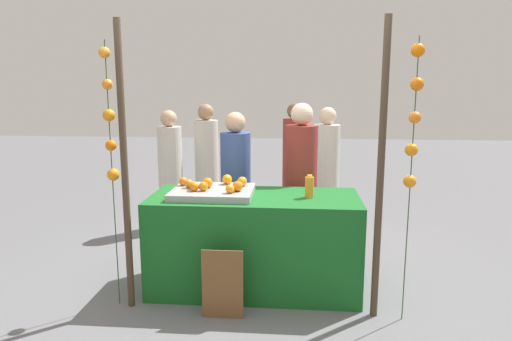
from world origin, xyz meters
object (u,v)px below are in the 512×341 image
Objects in this scene: vendor_left at (236,192)px; juice_bottle at (309,187)px; stall_counter at (255,242)px; vendor_right at (301,190)px; orange_0 at (194,187)px; orange_1 at (189,184)px; chalkboard_sign at (223,285)px.

juice_bottle is at bearing -44.50° from vendor_left.
vendor_right is (0.41, 0.68, 0.34)m from stall_counter.
stall_counter is 0.71m from juice_bottle.
orange_0 is at bearing -174.18° from juice_bottle.
orange_1 is at bearing 179.17° from juice_bottle.
orange_0 is at bearing 124.20° from chalkboard_sign.
orange_0 is 1.00m from juice_bottle.
juice_bottle reaches higher than stall_counter.
stall_counter is 1.12× the size of vendor_right.
orange_1 is 1.07m from juice_bottle.
chalkboard_sign is 0.37× the size of vendor_left.
stall_counter is at bearing 0.22° from orange_1.
juice_bottle is 0.12× the size of vendor_right.
vendor_right is (0.62, 1.26, 0.49)m from chalkboard_sign.
vendor_left reaches higher than orange_1.
stall_counter is 1.18× the size of vendor_left.
orange_1 is 0.82m from vendor_left.
vendor_right is (0.67, -0.03, 0.04)m from vendor_left.
chalkboard_sign is 0.35× the size of vendor_right.
vendor_right is at bearing 40.68° from orange_0.
stall_counter is at bearing 13.07° from orange_0.
vendor_right is (-0.07, 0.70, -0.19)m from juice_bottle.
stall_counter is 0.81m from vendor_left.
orange_0 is at bearing -166.93° from stall_counter.
juice_bottle is at bearing -0.83° from orange_1.
juice_bottle is (0.48, -0.02, 0.52)m from stall_counter.
juice_bottle is at bearing 5.82° from orange_0.
stall_counter is at bearing 177.88° from juice_bottle.
stall_counter is 0.75m from orange_0.
vendor_left is (-0.06, 1.29, 0.45)m from chalkboard_sign.
chalkboard_sign is at bearing -109.29° from stall_counter.
vendor_left is at bearing 110.13° from stall_counter.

